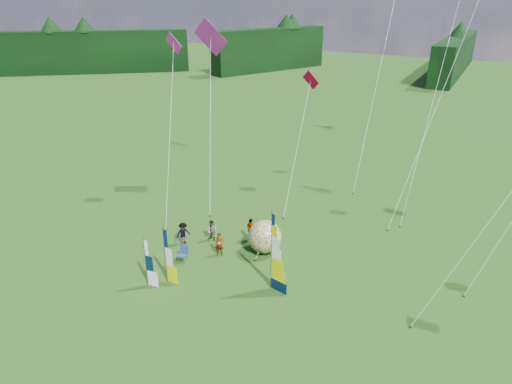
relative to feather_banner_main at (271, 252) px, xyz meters
The scene contains 18 objects.
ground 4.03m from the feather_banner_main, 97.52° to the right, with size 220.00×220.00×0.00m, color #2D541A.
treeline_ring 3.59m from the feather_banner_main, 97.52° to the right, with size 210.00×210.00×8.00m, color black, non-canonical shape.
feather_banner_main is the anchor object (origin of this frame).
side_banner_left 6.23m from the feather_banner_main, 157.43° to the right, with size 0.98×0.10×3.51m, color #CEDB00, non-canonical shape.
side_banner_far 7.29m from the feather_banner_main, 153.64° to the right, with size 0.91×0.10×3.04m, color white, non-canonical shape.
bol_inflatable 4.25m from the feather_banner_main, 122.65° to the left, with size 2.21×2.21×2.21m, color #11007F.
spectator_a 5.08m from the feather_banner_main, 160.70° to the left, with size 0.58×0.38×1.60m, color #66594C.
spectator_b 6.90m from the feather_banner_main, 154.01° to the left, with size 0.75×0.37×1.54m, color #66594C.
spectator_c 7.82m from the feather_banner_main, 167.79° to the left, with size 1.05×0.39×1.62m, color #66594C.
spectator_d 5.79m from the feather_banner_main, 131.11° to the left, with size 0.99×0.40×1.69m, color #66594C.
camp_chair 6.50m from the feather_banner_main, behind, with size 0.63×0.63×1.10m, color navy, non-canonical shape.
kite_whale 19.87m from the feather_banner_main, 73.18° to the left, with size 3.09×15.15×20.69m, color black, non-canonical shape.
kite_rainbow_delta 14.74m from the feather_banner_main, 137.41° to the left, with size 9.18×12.15×15.02m, color #FD1414, non-canonical shape.
kite_parafoil 12.38m from the feather_banner_main, 18.40° to the left, with size 8.95×9.63×14.44m, color maroon, non-canonical shape.
small_kite_red 13.08m from the feather_banner_main, 107.39° to the left, with size 4.21×10.60×10.46m, color #BD0025, non-canonical shape.
small_kite_orange 17.35m from the feather_banner_main, 68.42° to the left, with size 5.50×11.76×18.70m, color orange, non-canonical shape.
small_kite_pink 13.75m from the feather_banner_main, 152.61° to the left, with size 6.52×9.91×13.62m, color #FC2AA2, non-canonical shape.
small_kite_green 21.56m from the feather_banner_main, 89.99° to the left, with size 2.71×12.54×19.30m, color green, non-canonical shape.
Camera 1 is at (10.19, -16.64, 15.96)m, focal length 32.00 mm.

